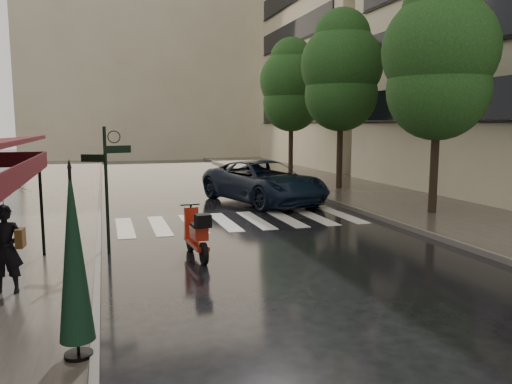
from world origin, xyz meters
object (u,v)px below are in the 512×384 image
scooter (197,235)px  parasol_front (74,255)px  pedestrian_with_umbrella (3,205)px  parked_car (264,182)px

scooter → parasol_front: size_ratio=0.72×
pedestrian_with_umbrella → parasol_front: 3.32m
parked_car → pedestrian_with_umbrella: bearing=-146.3°
scooter → parasol_front: (-2.46, -4.81, 0.93)m
pedestrian_with_umbrella → parasol_front: (1.32, -3.03, -0.25)m
pedestrian_with_umbrella → scooter: bearing=29.9°
scooter → parasol_front: parasol_front is taller
pedestrian_with_umbrella → scooter: size_ratio=1.33×
pedestrian_with_umbrella → parasol_front: parasol_front is taller
parked_car → parasol_front: 14.06m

